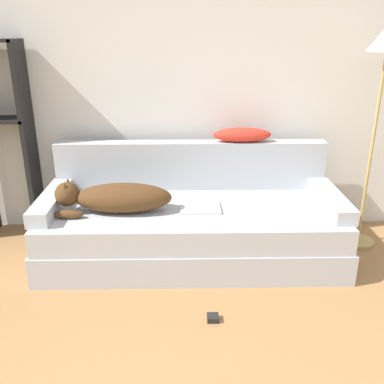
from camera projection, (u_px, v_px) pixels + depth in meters
name	position (u px, v px, depth m)	size (l,w,h in m)	color
wall_back	(167.00, 70.00, 3.45)	(7.26, 0.06, 2.70)	silver
couch	(192.00, 231.00, 3.29)	(2.23, 0.95, 0.42)	#B2B7BC
couch_backrest	(191.00, 165.00, 3.52)	(2.19, 0.15, 0.39)	#B2B7BC
couch_arm_left	(52.00, 201.00, 3.17)	(0.15, 0.76, 0.11)	#B2B7BC
couch_arm_right	(330.00, 199.00, 3.21)	(0.15, 0.76, 0.11)	#B2B7BC
dog	(115.00, 198.00, 3.08)	(0.84, 0.29, 0.24)	#513319
laptop	(200.00, 208.00, 3.16)	(0.30, 0.24, 0.02)	silver
throw_pillow	(242.00, 135.00, 3.43)	(0.47, 0.16, 0.12)	red
bookshelf	(0.00, 131.00, 3.42)	(0.45, 0.26, 1.59)	black
power_adapter	(213.00, 318.00, 2.60)	(0.07, 0.07, 0.03)	black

